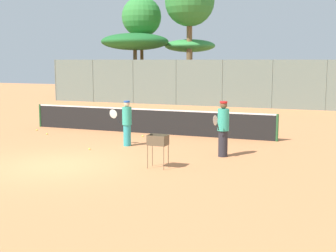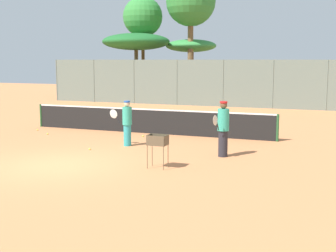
% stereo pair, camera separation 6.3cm
% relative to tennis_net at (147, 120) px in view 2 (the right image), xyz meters
% --- Properties ---
extents(ground_plane, '(80.00, 80.00, 0.00)m').
position_rel_tennis_net_xyz_m(ground_plane, '(0.00, -6.71, -0.56)').
color(ground_plane, '#D37F4C').
extents(tennis_net, '(11.17, 0.10, 1.07)m').
position_rel_tennis_net_xyz_m(tennis_net, '(0.00, 0.00, 0.00)').
color(tennis_net, '#26592D').
rests_on(tennis_net, ground_plane).
extents(back_fence, '(26.66, 0.08, 3.16)m').
position_rel_tennis_net_xyz_m(back_fence, '(-0.00, 12.43, 1.02)').
color(back_fence, slate).
rests_on(back_fence, ground_plane).
extents(tree_0, '(5.12, 5.12, 5.15)m').
position_rel_tennis_net_xyz_m(tree_0, '(-7.34, 14.33, 3.93)').
color(tree_0, brown).
rests_on(tree_0, ground_plane).
extents(tree_1, '(4.01, 4.01, 4.75)m').
position_rel_tennis_net_xyz_m(tree_1, '(-3.95, 17.29, 3.59)').
color(tree_1, brown).
rests_on(tree_1, ground_plane).
extents(tree_2, '(3.16, 3.16, 8.12)m').
position_rel_tennis_net_xyz_m(tree_2, '(-7.70, 16.36, 5.94)').
color(tree_2, brown).
rests_on(tree_2, ground_plane).
extents(tree_3, '(3.73, 3.73, 9.37)m').
position_rel_tennis_net_xyz_m(tree_3, '(-3.50, 15.84, 6.85)').
color(tree_3, brown).
rests_on(tree_3, ground_plane).
extents(player_white_outfit, '(0.38, 0.92, 1.82)m').
position_rel_tennis_net_xyz_m(player_white_outfit, '(4.31, -3.57, 0.39)').
color(player_white_outfit, '#26262D').
rests_on(player_white_outfit, ground_plane).
extents(player_red_cap, '(0.90, 0.34, 1.67)m').
position_rel_tennis_net_xyz_m(player_red_cap, '(0.52, -2.98, 0.31)').
color(player_red_cap, teal).
rests_on(player_red_cap, ground_plane).
extents(ball_cart, '(0.56, 0.41, 0.99)m').
position_rel_tennis_net_xyz_m(ball_cart, '(2.97, -5.85, 0.20)').
color(ball_cart, brown).
rests_on(ball_cart, ground_plane).
extents(tennis_ball_0, '(0.07, 0.07, 0.07)m').
position_rel_tennis_net_xyz_m(tennis_ball_0, '(-0.36, -4.17, -0.53)').
color(tennis_ball_0, '#D1E54C').
rests_on(tennis_ball_0, ground_plane).
extents(tennis_ball_1, '(0.07, 0.07, 0.07)m').
position_rel_tennis_net_xyz_m(tennis_ball_1, '(-3.81, -1.88, -0.53)').
color(tennis_ball_1, '#D1E54C').
rests_on(tennis_ball_1, ground_plane).
extents(tennis_ball_2, '(0.07, 0.07, 0.07)m').
position_rel_tennis_net_xyz_m(tennis_ball_2, '(-4.94, -1.07, -0.53)').
color(tennis_ball_2, '#D1E54C').
rests_on(tennis_ball_2, ground_plane).
extents(tennis_ball_3, '(0.07, 0.07, 0.07)m').
position_rel_tennis_net_xyz_m(tennis_ball_3, '(0.22, -0.93, -0.53)').
color(tennis_ball_3, '#D1E54C').
rests_on(tennis_ball_3, ground_plane).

